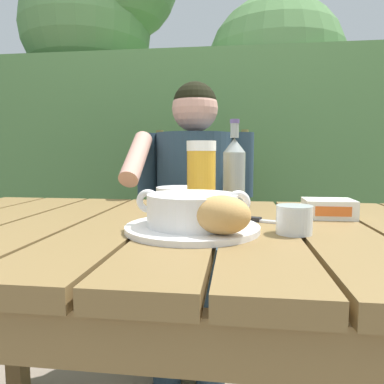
{
  "coord_description": "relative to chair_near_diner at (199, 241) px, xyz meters",
  "views": [
    {
      "loc": [
        0.12,
        -0.79,
        0.9
      ],
      "look_at": [
        0.01,
        0.03,
        0.81
      ],
      "focal_mm": 32.88,
      "sensor_mm": 36.0,
      "label": 1
    }
  ],
  "objects": [
    {
      "name": "beer_bottle",
      "position": [
        0.17,
        -0.58,
        0.36
      ],
      "size": [
        0.07,
        0.07,
        0.26
      ],
      "color": "gray",
      "rests_on": "dining_table"
    },
    {
      "name": "butter_tub",
      "position": [
        0.4,
        -0.72,
        0.27
      ],
      "size": [
        0.12,
        0.09,
        0.05
      ],
      "color": "white",
      "rests_on": "dining_table"
    },
    {
      "name": "person_eating",
      "position": [
        -0.0,
        -0.2,
        0.22
      ],
      "size": [
        0.48,
        0.47,
        1.19
      ],
      "color": "#283D4C",
      "rests_on": "ground_plane"
    },
    {
      "name": "water_glass_small",
      "position": [
        0.29,
        -0.91,
        0.28
      ],
      "size": [
        0.07,
        0.07,
        0.06
      ],
      "color": "silver",
      "rests_on": "dining_table"
    },
    {
      "name": "hedge_backdrop",
      "position": [
        -0.09,
        0.71,
        0.63
      ],
      "size": [
        3.63,
        0.9,
        2.49
      ],
      "color": "#4B7540",
      "rests_on": "ground_plane"
    },
    {
      "name": "dining_table",
      "position": [
        0.06,
        -0.84,
        0.16
      ],
      "size": [
        1.46,
        0.8,
        0.74
      ],
      "color": "brown",
      "rests_on": "ground_plane"
    },
    {
      "name": "bread_roll",
      "position": [
        0.15,
        -0.99,
        0.3
      ],
      "size": [
        0.12,
        0.1,
        0.07
      ],
      "color": "tan",
      "rests_on": "serving_plate"
    },
    {
      "name": "soup_bowl",
      "position": [
        0.08,
        -0.91,
        0.3
      ],
      "size": [
        0.24,
        0.19,
        0.07
      ],
      "color": "white",
      "rests_on": "serving_plate"
    },
    {
      "name": "diner_bowl",
      "position": [
        -0.0,
        -0.54,
        0.28
      ],
      "size": [
        0.15,
        0.15,
        0.06
      ],
      "color": "white",
      "rests_on": "dining_table"
    },
    {
      "name": "chair_near_diner",
      "position": [
        0.0,
        0.0,
        0.0
      ],
      "size": [
        0.46,
        0.41,
        1.01
      ],
      "color": "brown",
      "rests_on": "ground_plane"
    },
    {
      "name": "serving_plate",
      "position": [
        0.08,
        -0.91,
        0.26
      ],
      "size": [
        0.28,
        0.28,
        0.01
      ],
      "color": "white",
      "rests_on": "dining_table"
    },
    {
      "name": "beer_glass",
      "position": [
        0.08,
        -0.66,
        0.35
      ],
      "size": [
        0.08,
        0.08,
        0.19
      ],
      "color": "gold",
      "rests_on": "dining_table"
    },
    {
      "name": "table_knife",
      "position": [
        0.23,
        -0.8,
        0.26
      ],
      "size": [
        0.15,
        0.07,
        0.01
      ],
      "color": "silver",
      "rests_on": "dining_table"
    }
  ]
}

